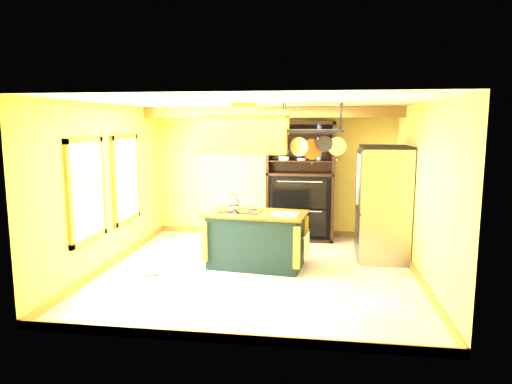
% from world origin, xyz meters
% --- Properties ---
extents(floor, '(5.00, 5.00, 0.00)m').
position_xyz_m(floor, '(0.00, 0.00, 0.00)').
color(floor, beige).
rests_on(floor, ground).
extents(ceiling, '(5.00, 5.00, 0.00)m').
position_xyz_m(ceiling, '(0.00, 0.00, 2.70)').
color(ceiling, white).
rests_on(ceiling, wall_back).
extents(wall_back, '(5.00, 0.02, 2.70)m').
position_xyz_m(wall_back, '(0.00, 2.50, 1.35)').
color(wall_back, '#E1C752').
rests_on(wall_back, floor).
extents(wall_front, '(5.00, 0.02, 2.70)m').
position_xyz_m(wall_front, '(0.00, -2.50, 1.35)').
color(wall_front, '#E1C752').
rests_on(wall_front, floor).
extents(wall_left, '(0.02, 5.00, 2.70)m').
position_xyz_m(wall_left, '(-2.50, 0.00, 1.35)').
color(wall_left, '#E1C752').
rests_on(wall_left, floor).
extents(wall_right, '(0.02, 5.00, 2.70)m').
position_xyz_m(wall_right, '(2.50, 0.00, 1.35)').
color(wall_right, '#E1C752').
rests_on(wall_right, floor).
extents(ceiling_beam, '(5.00, 0.15, 0.20)m').
position_xyz_m(ceiling_beam, '(0.00, 1.70, 2.59)').
color(ceiling_beam, olive).
rests_on(ceiling_beam, ceiling).
extents(window_near, '(0.06, 1.06, 1.56)m').
position_xyz_m(window_near, '(-2.47, -0.80, 1.40)').
color(window_near, olive).
rests_on(window_near, wall_left).
extents(window_far, '(0.06, 1.06, 1.56)m').
position_xyz_m(window_far, '(-2.47, 0.60, 1.40)').
color(window_far, olive).
rests_on(window_far, wall_left).
extents(kitchen_island, '(1.74, 1.10, 1.11)m').
position_xyz_m(kitchen_island, '(-0.08, 0.27, 0.47)').
color(kitchen_island, black).
rests_on(kitchen_island, floor).
extents(range_hood, '(1.50, 0.85, 0.80)m').
position_xyz_m(range_hood, '(-0.27, 0.26, 2.26)').
color(range_hood, gold).
rests_on(range_hood, ceiling).
extents(pot_rack, '(1.07, 0.49, 0.90)m').
position_xyz_m(pot_rack, '(0.83, 0.28, 2.16)').
color(pot_rack, black).
rests_on(pot_rack, ceiling).
extents(refrigerator, '(0.85, 1.00, 1.96)m').
position_xyz_m(refrigerator, '(2.06, 1.00, 0.96)').
color(refrigerator, gray).
rests_on(refrigerator, floor).
extents(hutch, '(1.37, 0.62, 2.42)m').
position_xyz_m(hutch, '(0.57, 2.24, 0.93)').
color(hutch, black).
rests_on(hutch, floor).
extents(floor_register, '(0.30, 0.21, 0.01)m').
position_xyz_m(floor_register, '(-1.67, -0.45, 0.01)').
color(floor_register, black).
rests_on(floor_register, floor).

